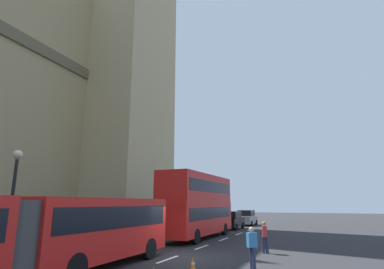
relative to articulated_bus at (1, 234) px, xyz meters
name	(u,v)px	position (x,y,z in m)	size (l,w,h in m)	color
ground_plane	(175,257)	(8.09, -1.99, -1.75)	(160.00, 160.00, 0.00)	#262628
lane_centre_marking	(187,253)	(9.59, -1.99, -1.74)	(34.40, 0.16, 0.01)	silver
articulated_bus	(1,234)	(0.00, 0.00, 0.00)	(16.82, 2.54, 2.90)	red
double_decker_bus	(198,203)	(16.24, 0.00, 0.96)	(10.11, 2.54, 4.90)	red
sedan_lead	(232,220)	(25.73, -0.02, -0.83)	(4.40, 1.86, 1.85)	black
sedan_trailing	(247,218)	(31.91, -0.23, -0.83)	(4.40, 1.86, 1.85)	gray
traffic_cone_middle	(193,265)	(5.17, -4.23, -1.46)	(0.36, 0.36, 0.58)	black
street_lamp	(12,195)	(3.52, 4.51, 1.31)	(0.44, 0.44, 5.27)	black
pedestrian_near_cones	(252,246)	(6.75, -6.30, -0.83)	(0.44, 0.46, 1.69)	#262D4C
pedestrian_by_kerb	(265,236)	(11.08, -6.07, -0.83)	(0.44, 0.35, 1.69)	#262D4C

